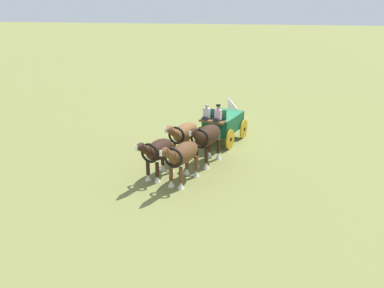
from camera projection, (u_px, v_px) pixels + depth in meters
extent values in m
plane|color=olive|center=(223.00, 141.00, 25.01)|extent=(220.00, 220.00, 0.00)
cube|color=#195B38|center=(223.00, 122.00, 24.63)|extent=(3.07, 2.32, 0.96)
cube|color=brown|center=(212.00, 121.00, 23.10)|extent=(0.96, 1.52, 0.12)
cube|color=#195B38|center=(209.00, 134.00, 22.98)|extent=(0.61, 1.27, 0.60)
cube|color=#195B38|center=(215.00, 114.00, 23.24)|extent=(0.48, 1.37, 0.55)
cube|color=gold|center=(223.00, 132.00, 24.82)|extent=(2.91, 1.05, 0.16)
cylinder|color=gold|center=(230.00, 139.00, 23.52)|extent=(1.10, 0.41, 1.13)
cylinder|color=black|center=(230.00, 139.00, 23.52)|extent=(0.24, 0.23, 0.20)
cylinder|color=gold|center=(202.00, 135.00, 24.28)|extent=(1.10, 0.41, 1.13)
cylinder|color=black|center=(202.00, 135.00, 24.28)|extent=(0.24, 0.23, 0.20)
cylinder|color=gold|center=(244.00, 129.00, 25.35)|extent=(1.10, 0.41, 1.13)
cylinder|color=black|center=(244.00, 129.00, 25.35)|extent=(0.24, 0.23, 0.20)
cylinder|color=gold|center=(217.00, 125.00, 26.11)|extent=(1.10, 0.41, 1.13)
cylinder|color=black|center=(217.00, 125.00, 26.11)|extent=(0.24, 0.23, 0.20)
cylinder|color=brown|center=(204.00, 144.00, 22.57)|extent=(2.51, 0.88, 0.10)
cube|color=#2D2D33|center=(217.00, 120.00, 22.80)|extent=(0.48, 0.43, 0.16)
cube|color=silver|center=(218.00, 114.00, 22.81)|extent=(0.34, 0.42, 0.55)
sphere|color=tan|center=(218.00, 108.00, 22.68)|extent=(0.22, 0.22, 0.22)
cylinder|color=black|center=(218.00, 105.00, 22.64)|extent=(0.24, 0.24, 0.08)
cube|color=#2D2D33|center=(206.00, 118.00, 23.10)|extent=(0.48, 0.43, 0.16)
cube|color=silver|center=(207.00, 113.00, 23.11)|extent=(0.34, 0.42, 0.55)
sphere|color=tan|center=(207.00, 106.00, 22.98)|extent=(0.22, 0.22, 0.22)
ellipsoid|color=#331E14|center=(208.00, 135.00, 21.24)|extent=(2.33, 1.58, 0.99)
cylinder|color=#331E14|center=(206.00, 155.00, 20.76)|extent=(0.18, 0.18, 0.76)
cone|color=silver|center=(206.00, 165.00, 20.94)|extent=(0.30, 0.30, 0.32)
cylinder|color=#331E14|center=(197.00, 154.00, 20.99)|extent=(0.18, 0.18, 0.76)
cone|color=silver|center=(197.00, 164.00, 21.17)|extent=(0.30, 0.30, 0.32)
cylinder|color=#331E14|center=(218.00, 146.00, 22.01)|extent=(0.18, 0.18, 0.76)
cone|color=silver|center=(218.00, 156.00, 22.19)|extent=(0.30, 0.30, 0.32)
cylinder|color=#331E14|center=(209.00, 145.00, 22.25)|extent=(0.18, 0.18, 0.76)
cone|color=silver|center=(209.00, 154.00, 22.43)|extent=(0.30, 0.30, 0.32)
cylinder|color=#331E14|center=(196.00, 135.00, 19.99)|extent=(1.01, 0.63, 0.81)
ellipsoid|color=#331E14|center=(193.00, 132.00, 19.59)|extent=(0.65, 0.43, 0.32)
cube|color=silver|center=(190.00, 133.00, 19.36)|extent=(0.09, 0.11, 0.24)
torus|color=black|center=(200.00, 139.00, 20.40)|extent=(0.42, 1.00, 1.01)
cylinder|color=black|center=(217.00, 135.00, 22.28)|extent=(0.14, 0.14, 0.80)
ellipsoid|color=brown|center=(185.00, 132.00, 21.80)|extent=(2.32, 1.51, 0.91)
cylinder|color=brown|center=(183.00, 151.00, 21.32)|extent=(0.18, 0.18, 0.76)
cone|color=silver|center=(183.00, 161.00, 21.51)|extent=(0.30, 0.30, 0.33)
cylinder|color=brown|center=(174.00, 150.00, 21.54)|extent=(0.18, 0.18, 0.76)
cone|color=silver|center=(175.00, 159.00, 21.72)|extent=(0.30, 0.30, 0.33)
cylinder|color=brown|center=(196.00, 142.00, 22.58)|extent=(0.18, 0.18, 0.76)
cone|color=silver|center=(196.00, 152.00, 22.76)|extent=(0.30, 0.30, 0.33)
cylinder|color=brown|center=(188.00, 141.00, 22.80)|extent=(0.18, 0.18, 0.76)
cone|color=silver|center=(188.00, 150.00, 22.98)|extent=(0.30, 0.30, 0.33)
cylinder|color=brown|center=(173.00, 132.00, 20.55)|extent=(1.01, 0.63, 0.81)
ellipsoid|color=brown|center=(169.00, 129.00, 20.16)|extent=(0.65, 0.43, 0.32)
cube|color=silver|center=(166.00, 130.00, 19.92)|extent=(0.09, 0.11, 0.24)
torus|color=black|center=(176.00, 135.00, 20.96)|extent=(0.40, 0.93, 0.94)
cylinder|color=black|center=(195.00, 132.00, 22.85)|extent=(0.14, 0.14, 0.80)
ellipsoid|color=brown|center=(184.00, 153.00, 19.08)|extent=(2.37, 1.54, 0.92)
cylinder|color=brown|center=(181.00, 175.00, 18.58)|extent=(0.18, 0.18, 0.71)
cone|color=silver|center=(181.00, 185.00, 18.75)|extent=(0.30, 0.30, 0.31)
cylinder|color=brown|center=(171.00, 173.00, 18.80)|extent=(0.18, 0.18, 0.71)
cone|color=silver|center=(171.00, 183.00, 18.97)|extent=(0.30, 0.30, 0.31)
cylinder|color=brown|center=(196.00, 163.00, 19.87)|extent=(0.18, 0.18, 0.71)
cone|color=silver|center=(196.00, 173.00, 20.04)|extent=(0.30, 0.30, 0.31)
cylinder|color=brown|center=(187.00, 162.00, 20.09)|extent=(0.18, 0.18, 0.71)
cone|color=silver|center=(187.00, 171.00, 20.26)|extent=(0.30, 0.30, 0.31)
cylinder|color=brown|center=(169.00, 154.00, 17.81)|extent=(1.01, 0.63, 0.81)
ellipsoid|color=brown|center=(164.00, 151.00, 17.42)|extent=(0.65, 0.43, 0.32)
cube|color=silver|center=(161.00, 153.00, 17.18)|extent=(0.09, 0.11, 0.24)
torus|color=black|center=(173.00, 158.00, 18.22)|extent=(0.40, 0.94, 0.95)
cylinder|color=black|center=(195.00, 151.00, 20.15)|extent=(0.14, 0.14, 0.80)
ellipsoid|color=#331E14|center=(160.00, 149.00, 19.66)|extent=(2.09, 1.45, 0.92)
cylinder|color=#331E14|center=(157.00, 170.00, 19.24)|extent=(0.18, 0.18, 0.68)
cone|color=silver|center=(157.00, 179.00, 19.40)|extent=(0.30, 0.30, 0.29)
cylinder|color=#331E14|center=(148.00, 168.00, 19.45)|extent=(0.18, 0.18, 0.68)
cone|color=silver|center=(148.00, 177.00, 19.62)|extent=(0.30, 0.30, 0.29)
cylinder|color=#331E14|center=(172.00, 160.00, 20.35)|extent=(0.18, 0.18, 0.68)
cone|color=silver|center=(172.00, 169.00, 20.52)|extent=(0.30, 0.30, 0.29)
cylinder|color=#331E14|center=(163.00, 158.00, 20.57)|extent=(0.18, 0.18, 0.68)
cone|color=silver|center=(163.00, 167.00, 20.73)|extent=(0.30, 0.30, 0.29)
cylinder|color=#331E14|center=(145.00, 150.00, 18.50)|extent=(1.01, 0.63, 0.81)
ellipsoid|color=#331E14|center=(140.00, 147.00, 18.10)|extent=(0.65, 0.43, 0.32)
cube|color=silver|center=(136.00, 149.00, 17.87)|extent=(0.09, 0.11, 0.24)
torus|color=black|center=(150.00, 153.00, 18.91)|extent=(0.40, 0.94, 0.95)
cylinder|color=black|center=(170.00, 149.00, 20.60)|extent=(0.14, 0.14, 0.80)
cube|color=silver|center=(232.00, 111.00, 29.46)|extent=(3.10, 0.92, 1.10)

